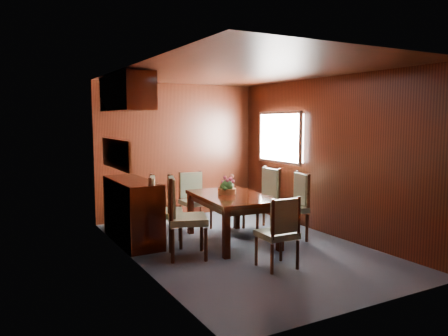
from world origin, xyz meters
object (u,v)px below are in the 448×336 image
chair_right_near (294,202)px  chair_head (280,229)px  sideboard (132,211)px  dining_table (232,202)px  flower_centerpiece (227,184)px  chair_left_near (181,212)px

chair_right_near → chair_head: size_ratio=1.13×
sideboard → dining_table: sideboard is taller
dining_table → chair_right_near: chair_right_near is taller
flower_centerpiece → sideboard: bearing=155.5°
dining_table → chair_right_near: size_ratio=1.55×
chair_left_near → chair_right_near: chair_left_near is taller
sideboard → chair_left_near: bearing=-72.2°
chair_left_near → chair_head: 1.29m
chair_right_near → flower_centerpiece: chair_right_near is taller
chair_left_near → chair_right_near: (1.81, 0.01, -0.04)m
chair_left_near → chair_head: size_ratio=1.21×
sideboard → flower_centerpiece: 1.42m
chair_head → flower_centerpiece: size_ratio=3.06×
sideboard → chair_head: (1.16, -1.99, 0.03)m
chair_right_near → chair_head: bearing=150.6°
chair_head → flower_centerpiece: (0.08, 1.42, 0.33)m
sideboard → flower_centerpiece: bearing=-24.5°
chair_head → flower_centerpiece: bearing=88.3°
chair_left_near → chair_right_near: bearing=109.3°
flower_centerpiece → chair_head: bearing=-93.3°
chair_head → chair_right_near: bearing=46.8°
dining_table → chair_right_near: bearing=-14.0°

